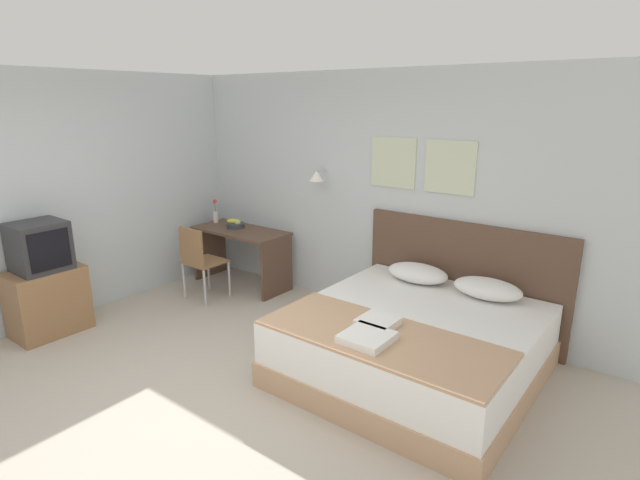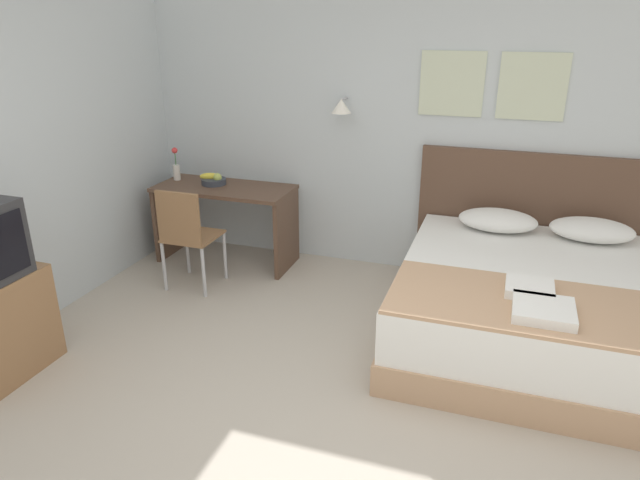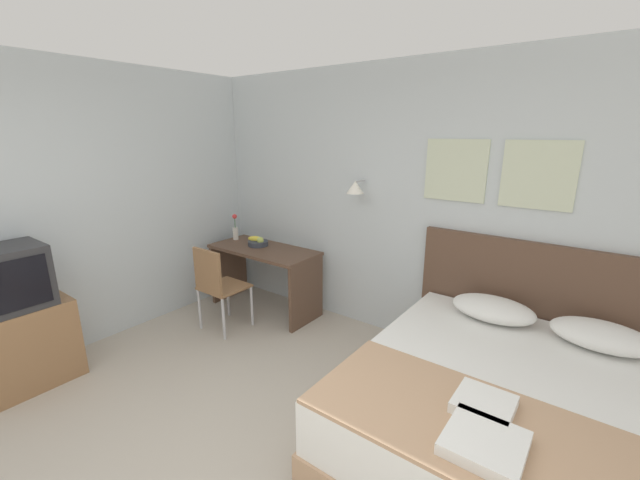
{
  "view_description": "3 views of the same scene",
  "coord_description": "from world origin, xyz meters",
  "px_view_note": "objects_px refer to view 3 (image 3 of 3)",
  "views": [
    {
      "loc": [
        2.94,
        -2.04,
        2.33
      ],
      "look_at": [
        0.13,
        1.62,
        1.04
      ],
      "focal_mm": 28.0,
      "sensor_mm": 36.0,
      "label": 1
    },
    {
      "loc": [
        0.87,
        -2.33,
        2.22
      ],
      "look_at": [
        -0.38,
        1.35,
        0.69
      ],
      "focal_mm": 32.0,
      "sensor_mm": 36.0,
      "label": 2
    },
    {
      "loc": [
        1.45,
        -0.8,
        2.02
      ],
      "look_at": [
        -0.54,
        1.86,
        1.1
      ],
      "focal_mm": 22.0,
      "sensor_mm": 36.0,
      "label": 3
    }
  ],
  "objects_px": {
    "desk": "(264,266)",
    "fruit_bowl": "(258,242)",
    "desk_chair": "(217,283)",
    "television": "(9,278)",
    "folded_towel_mid_bed": "(484,443)",
    "headboard": "(547,317)",
    "pillow_left": "(493,309)",
    "pillow_right": "(601,336)",
    "folded_towel_near_foot": "(484,404)",
    "bed": "(515,421)",
    "throw_blanket": "(498,436)",
    "tv_stand": "(24,346)",
    "flower_vase": "(235,230)"
  },
  "relations": [
    {
      "from": "pillow_right",
      "to": "pillow_left",
      "type": "bearing_deg",
      "value": 180.0
    },
    {
      "from": "fruit_bowl",
      "to": "flower_vase",
      "type": "height_order",
      "value": "flower_vase"
    },
    {
      "from": "pillow_right",
      "to": "television",
      "type": "height_order",
      "value": "television"
    },
    {
      "from": "pillow_left",
      "to": "folded_towel_mid_bed",
      "type": "distance_m",
      "value": 1.49
    },
    {
      "from": "television",
      "to": "throw_blanket",
      "type": "bearing_deg",
      "value": 15.92
    },
    {
      "from": "desk_chair",
      "to": "folded_towel_mid_bed",
      "type": "bearing_deg",
      "value": -14.08
    },
    {
      "from": "pillow_right",
      "to": "folded_towel_mid_bed",
      "type": "xyz_separation_m",
      "value": [
        -0.39,
        -1.45,
        -0.03
      ]
    },
    {
      "from": "bed",
      "to": "folded_towel_mid_bed",
      "type": "distance_m",
      "value": 0.79
    },
    {
      "from": "desk_chair",
      "to": "tv_stand",
      "type": "xyz_separation_m",
      "value": [
        -0.54,
        -1.52,
        -0.19
      ]
    },
    {
      "from": "pillow_right",
      "to": "folded_towel_mid_bed",
      "type": "height_order",
      "value": "pillow_right"
    },
    {
      "from": "throw_blanket",
      "to": "tv_stand",
      "type": "relative_size",
      "value": 2.73
    },
    {
      "from": "pillow_left",
      "to": "television",
      "type": "bearing_deg",
      "value": -142.97
    },
    {
      "from": "bed",
      "to": "fruit_bowl",
      "type": "distance_m",
      "value": 3.06
    },
    {
      "from": "folded_towel_near_foot",
      "to": "flower_vase",
      "type": "distance_m",
      "value": 3.45
    },
    {
      "from": "folded_towel_near_foot",
      "to": "television",
      "type": "bearing_deg",
      "value": -161.38
    },
    {
      "from": "television",
      "to": "folded_towel_mid_bed",
      "type": "bearing_deg",
      "value": 13.84
    },
    {
      "from": "tv_stand",
      "to": "desk",
      "type": "bearing_deg",
      "value": 75.54
    },
    {
      "from": "folded_towel_near_foot",
      "to": "folded_towel_mid_bed",
      "type": "xyz_separation_m",
      "value": [
        0.08,
        -0.28,
        0.0
      ]
    },
    {
      "from": "television",
      "to": "tv_stand",
      "type": "bearing_deg",
      "value": 180.0
    },
    {
      "from": "desk",
      "to": "pillow_left",
      "type": "bearing_deg",
      "value": 1.98
    },
    {
      "from": "desk",
      "to": "desk_chair",
      "type": "bearing_deg",
      "value": -91.69
    },
    {
      "from": "throw_blanket",
      "to": "headboard",
      "type": "bearing_deg",
      "value": 90.0
    },
    {
      "from": "pillow_left",
      "to": "desk_chair",
      "type": "xyz_separation_m",
      "value": [
        -2.47,
        -0.75,
        -0.13
      ]
    },
    {
      "from": "bed",
      "to": "pillow_right",
      "type": "xyz_separation_m",
      "value": [
        0.35,
        0.74,
        0.38
      ]
    },
    {
      "from": "folded_towel_near_foot",
      "to": "tv_stand",
      "type": "height_order",
      "value": "tv_stand"
    },
    {
      "from": "headboard",
      "to": "television",
      "type": "distance_m",
      "value": 4.24
    },
    {
      "from": "folded_towel_mid_bed",
      "to": "tv_stand",
      "type": "distance_m",
      "value": 3.45
    },
    {
      "from": "desk",
      "to": "headboard",
      "type": "bearing_deg",
      "value": 7.34
    },
    {
      "from": "bed",
      "to": "desk",
      "type": "relative_size",
      "value": 1.55
    },
    {
      "from": "headboard",
      "to": "fruit_bowl",
      "type": "relative_size",
      "value": 8.15
    },
    {
      "from": "pillow_left",
      "to": "pillow_right",
      "type": "distance_m",
      "value": 0.71
    },
    {
      "from": "pillow_left",
      "to": "folded_towel_near_foot",
      "type": "relative_size",
      "value": 2.16
    },
    {
      "from": "pillow_left",
      "to": "folded_towel_near_foot",
      "type": "bearing_deg",
      "value": -78.18
    },
    {
      "from": "desk_chair",
      "to": "flower_vase",
      "type": "distance_m",
      "value": 0.96
    },
    {
      "from": "desk",
      "to": "desk_chair",
      "type": "relative_size",
      "value": 1.41
    },
    {
      "from": "television",
      "to": "fruit_bowl",
      "type": "bearing_deg",
      "value": 79.02
    },
    {
      "from": "bed",
      "to": "folded_towel_near_foot",
      "type": "height_order",
      "value": "folded_towel_near_foot"
    },
    {
      "from": "flower_vase",
      "to": "tv_stand",
      "type": "bearing_deg",
      "value": -90.66
    },
    {
      "from": "headboard",
      "to": "desk_chair",
      "type": "height_order",
      "value": "headboard"
    },
    {
      "from": "throw_blanket",
      "to": "folded_towel_mid_bed",
      "type": "distance_m",
      "value": 0.15
    },
    {
      "from": "desk_chair",
      "to": "television",
      "type": "distance_m",
      "value": 1.66
    },
    {
      "from": "desk_chair",
      "to": "flower_vase",
      "type": "height_order",
      "value": "flower_vase"
    },
    {
      "from": "pillow_right",
      "to": "desk_chair",
      "type": "height_order",
      "value": "desk_chair"
    },
    {
      "from": "pillow_left",
      "to": "fruit_bowl",
      "type": "bearing_deg",
      "value": -179.0
    },
    {
      "from": "headboard",
      "to": "flower_vase",
      "type": "distance_m",
      "value": 3.37
    },
    {
      "from": "desk",
      "to": "fruit_bowl",
      "type": "distance_m",
      "value": 0.29
    },
    {
      "from": "headboard",
      "to": "folded_towel_near_foot",
      "type": "relative_size",
      "value": 7.17
    },
    {
      "from": "bed",
      "to": "flower_vase",
      "type": "bearing_deg",
      "value": 167.8
    },
    {
      "from": "throw_blanket",
      "to": "television",
      "type": "height_order",
      "value": "television"
    },
    {
      "from": "throw_blanket",
      "to": "folded_towel_mid_bed",
      "type": "bearing_deg",
      "value": -102.99
    }
  ]
}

